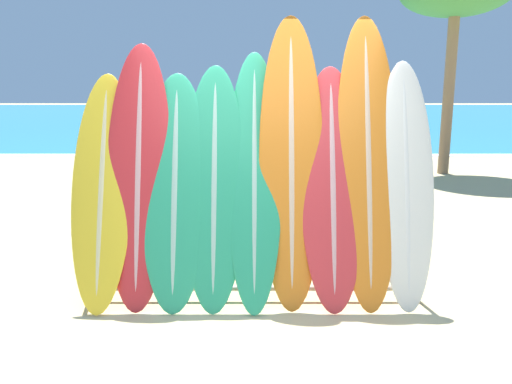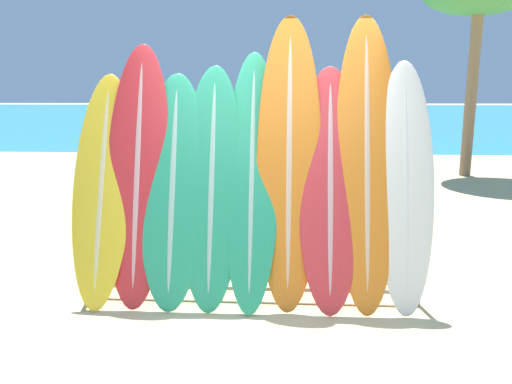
{
  "view_description": "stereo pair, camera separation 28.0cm",
  "coord_description": "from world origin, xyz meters",
  "views": [
    {
      "loc": [
        -0.04,
        -3.81,
        1.86
      ],
      "look_at": [
        -0.06,
        1.22,
        0.85
      ],
      "focal_mm": 35.0,
      "sensor_mm": 36.0,
      "label": 1
    },
    {
      "loc": [
        0.24,
        -3.8,
        1.86
      ],
      "look_at": [
        -0.06,
        1.22,
        0.85
      ],
      "focal_mm": 35.0,
      "sensor_mm": 36.0,
      "label": 2
    }
  ],
  "objects": [
    {
      "name": "surfboard_slot_4",
      "position": [
        -0.06,
        0.5,
        1.12
      ],
      "size": [
        0.49,
        0.9,
        2.23
      ],
      "color": "#289E70",
      "rests_on": "ground_plane"
    },
    {
      "name": "surfboard_slot_6",
      "position": [
        0.62,
        0.46,
        1.05
      ],
      "size": [
        0.56,
        0.77,
        2.1
      ],
      "color": "red",
      "rests_on": "ground_plane"
    },
    {
      "name": "surfboard_rack",
      "position": [
        -0.06,
        0.42,
        0.45
      ],
      "size": [
        3.02,
        0.04,
        0.83
      ],
      "color": "gray",
      "rests_on": "ground_plane"
    },
    {
      "name": "surfboard_slot_5",
      "position": [
        0.27,
        0.52,
        1.27
      ],
      "size": [
        0.57,
        0.75,
        2.54
      ],
      "color": "orange",
      "rests_on": "ground_plane"
    },
    {
      "name": "ocean_water",
      "position": [
        0.0,
        40.26,
        0.0
      ],
      "size": [
        120.0,
        60.0,
        0.01
      ],
      "color": "teal",
      "rests_on": "ground_plane"
    },
    {
      "name": "surfboard_slot_1",
      "position": [
        -1.07,
        0.49,
        1.15
      ],
      "size": [
        0.57,
        0.75,
        2.3
      ],
      "color": "red",
      "rests_on": "ground_plane"
    },
    {
      "name": "surfboard_slot_7",
      "position": [
        0.93,
        0.52,
        1.27
      ],
      "size": [
        0.55,
        0.85,
        2.55
      ],
      "color": "orange",
      "rests_on": "ground_plane"
    },
    {
      "name": "person_mid_beach",
      "position": [
        -1.71,
        5.35,
        0.95
      ],
      "size": [
        0.26,
        0.3,
        1.74
      ],
      "rotation": [
        0.0,
        0.0,
        2.04
      ],
      "color": "tan",
      "rests_on": "ground_plane"
    },
    {
      "name": "surfboard_slot_3",
      "position": [
        -0.41,
        0.47,
        1.05
      ],
      "size": [
        0.55,
        0.78,
        2.11
      ],
      "color": "#289E70",
      "rests_on": "ground_plane"
    },
    {
      "name": "person_near_water",
      "position": [
        0.69,
        2.83,
        0.96
      ],
      "size": [
        0.29,
        0.23,
        1.75
      ],
      "rotation": [
        0.0,
        0.0,
        0.22
      ],
      "color": "#846047",
      "rests_on": "ground_plane"
    },
    {
      "name": "person_far_right",
      "position": [
        -1.47,
        2.61,
        0.96
      ],
      "size": [
        0.3,
        0.26,
        1.76
      ],
      "rotation": [
        0.0,
        0.0,
        2.7
      ],
      "color": "tan",
      "rests_on": "ground_plane"
    },
    {
      "name": "surfboard_slot_2",
      "position": [
        -0.75,
        0.45,
        1.02
      ],
      "size": [
        0.59,
        0.76,
        2.04
      ],
      "color": "#289E70",
      "rests_on": "ground_plane"
    },
    {
      "name": "person_far_left",
      "position": [
        2.42,
        9.26,
        0.91
      ],
      "size": [
        0.27,
        0.29,
        1.67
      ],
      "rotation": [
        0.0,
        0.0,
        5.35
      ],
      "color": "#A87A5B",
      "rests_on": "ground_plane"
    },
    {
      "name": "ground_plane",
      "position": [
        0.0,
        0.0,
        0.0
      ],
      "size": [
        160.0,
        160.0,
        0.0
      ],
      "primitive_type": "plane",
      "color": "tan"
    },
    {
      "name": "surfboard_slot_0",
      "position": [
        -1.39,
        0.46,
        1.02
      ],
      "size": [
        0.54,
        0.81,
        2.04
      ],
      "color": "yellow",
      "rests_on": "ground_plane"
    },
    {
      "name": "surfboard_slot_8",
      "position": [
        1.26,
        0.46,
        1.07
      ],
      "size": [
        0.49,
        0.69,
        2.14
      ],
      "color": "silver",
      "rests_on": "ground_plane"
    }
  ]
}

